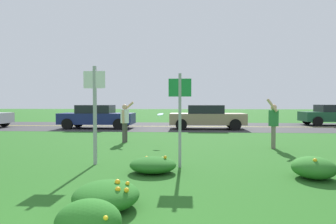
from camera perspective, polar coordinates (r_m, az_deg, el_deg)
The scene contains 15 objects.
ground_plane at distance 10.84m, azimuth -2.93°, elevation -6.70°, with size 120.00×120.00×0.00m, color #26601E.
highway_strip at distance 19.80m, azimuth 0.09°, elevation -2.80°, with size 120.00×7.65×0.01m, color #38383A.
highway_center_stripe at distance 19.80m, azimuth 0.09°, elevation -2.78°, with size 120.00×0.16×0.00m, color yellow.
daylily_clump_mid_center at distance 3.70m, azimuth -15.12°, elevation -19.84°, with size 0.76×0.68×0.50m.
daylily_clump_front_right at distance 6.89m, azimuth -2.93°, elevation -10.18°, with size 1.07×0.95×0.40m.
daylily_clump_near_camera at distance 4.74m, azimuth -11.83°, elevation -15.50°, with size 1.01×1.10×0.45m.
daylily_clump_mid_left at distance 7.08m, azimuth 26.31°, elevation -9.61°, with size 0.90×0.94×0.47m.
sign_post_near_path at distance 7.86m, azimuth -13.97°, elevation 1.30°, with size 0.56×0.10×2.55m.
sign_post_by_roadside at distance 7.29m, azimuth 2.32°, elevation 0.32°, with size 0.56×0.10×2.33m.
person_thrower_white_shirt at distance 12.04m, azimuth -8.34°, elevation -1.45°, with size 0.53×0.52×1.66m.
person_catcher_green_shirt at distance 10.97m, azimuth 19.70°, elevation -1.82°, with size 0.47×0.52×1.75m.
frisbee_pale_blue at distance 11.32m, azimuth -1.47°, elevation -0.48°, with size 0.25×0.24×0.13m.
car_navy_center_left at distance 18.84m, azimuth -13.56°, elevation -0.84°, with size 4.50×2.00×1.45m.
car_tan_center_right at distance 18.03m, azimuth 7.50°, elevation -0.93°, with size 4.50×2.00×1.45m.
car_dark_green_rightmost at distance 23.80m, azimuth 29.49°, elevation -0.48°, with size 4.50×2.00×1.45m.
Camera 1 is at (1.24, -1.60, 1.62)m, focal length 31.55 mm.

